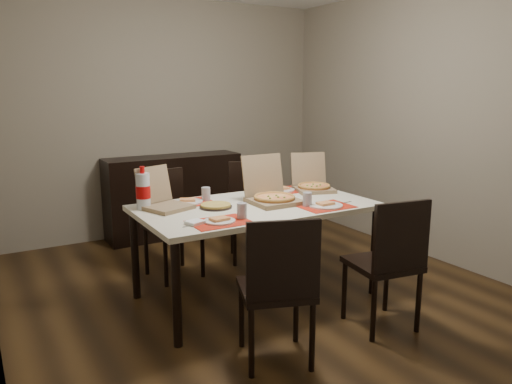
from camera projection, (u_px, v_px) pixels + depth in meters
ground at (254, 289)px, 4.17m from camera, size 3.80×4.00×0.02m
room_walls at (227, 76)px, 4.17m from camera, size 3.84×4.02×2.62m
sideboard at (174, 196)px, 5.58m from camera, size 1.50×0.40×0.90m
dining_table at (256, 213)px, 3.87m from camera, size 1.80×1.00×0.75m
chair_near_left at (278, 285)px, 2.91m from camera, size 0.54×0.54×0.93m
chair_near_right at (389, 259)px, 3.35m from camera, size 0.48×0.48×0.93m
chair_far_left at (169, 218)px, 4.39m from camera, size 0.47×0.47×0.93m
chair_far_right at (251, 206)px, 4.84m from camera, size 0.56×0.56×0.93m
setting_near_left at (223, 218)px, 3.37m from camera, size 0.48×0.30×0.11m
setting_near_right at (321, 204)px, 3.79m from camera, size 0.48×0.30×0.11m
setting_far_left at (190, 200)px, 3.92m from camera, size 0.48×0.30×0.11m
setting_far_right at (276, 189)px, 4.33m from camera, size 0.47×0.30×0.11m
napkin_loose at (267, 202)px, 3.92m from camera, size 0.16×0.16×0.02m
pizza_box_center at (272, 196)px, 3.91m from camera, size 0.36×0.40×0.36m
pizza_box_right at (313, 184)px, 4.38m from camera, size 0.41×0.43×0.32m
pizza_box_left at (164, 201)px, 3.73m from camera, size 0.40×0.42×0.31m
faina_plate at (216, 206)px, 3.75m from camera, size 0.25×0.25×0.03m
dip_bowl at (258, 198)px, 4.03m from camera, size 0.11×0.11×0.03m
soda_bottle at (143, 191)px, 3.69m from camera, size 0.11×0.11×0.32m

